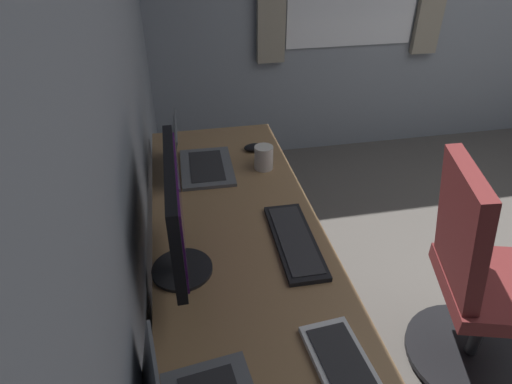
# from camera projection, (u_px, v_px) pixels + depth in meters

# --- Properties ---
(wall_back) EXTENTS (4.97, 0.10, 2.60)m
(wall_back) POSITION_uv_depth(u_px,v_px,m) (89.00, 130.00, 1.01)
(wall_back) COLOR #8C939E
(wall_back) RESTS_ON ground
(desk) EXTENTS (1.96, 0.63, 0.73)m
(desk) POSITION_uv_depth(u_px,v_px,m) (243.00, 261.00, 1.58)
(desk) COLOR #936D47
(desk) RESTS_ON ground
(drawer_pedestal) EXTENTS (0.40, 0.51, 0.69)m
(drawer_pedestal) POSITION_uv_depth(u_px,v_px,m) (250.00, 380.00, 1.52)
(drawer_pedestal) COLOR #936D47
(drawer_pedestal) RESTS_ON ground
(monitor_primary) EXTENTS (0.51, 0.20, 0.41)m
(monitor_primary) POSITION_uv_depth(u_px,v_px,m) (176.00, 213.00, 1.31)
(monitor_primary) COLOR black
(monitor_primary) RESTS_ON desk
(laptop_leftmost) EXTENTS (0.35, 0.29, 0.23)m
(laptop_leftmost) POSITION_uv_depth(u_px,v_px,m) (194.00, 159.00, 1.95)
(laptop_leftmost) COLOR #595B60
(laptop_leftmost) RESTS_ON desk
(keyboard_main) EXTENTS (0.42, 0.15, 0.02)m
(keyboard_main) POSITION_uv_depth(u_px,v_px,m) (295.00, 240.00, 1.55)
(keyboard_main) COLOR black
(keyboard_main) RESTS_ON desk
(mouse_main) EXTENTS (0.06, 0.10, 0.03)m
(mouse_main) POSITION_uv_depth(u_px,v_px,m) (254.00, 147.00, 2.13)
(mouse_main) COLOR black
(mouse_main) RESTS_ON desk
(coffee_mug) EXTENTS (0.13, 0.09, 0.11)m
(coffee_mug) POSITION_uv_depth(u_px,v_px,m) (264.00, 157.00, 1.97)
(coffee_mug) COLOR silver
(coffee_mug) RESTS_ON desk
(office_chair) EXTENTS (0.56, 0.60, 0.97)m
(office_chair) POSITION_uv_depth(u_px,v_px,m) (478.00, 287.00, 1.75)
(office_chair) COLOR maroon
(office_chair) RESTS_ON ground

